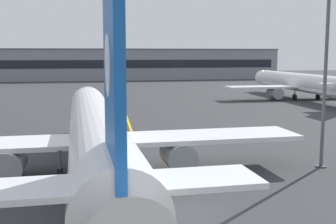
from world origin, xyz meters
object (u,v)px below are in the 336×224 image
Objects in this scene: airliner_foreground at (96,133)px; apron_lamp_post at (325,73)px; safety_cone_by_nose_gear at (101,133)px; airliner_background at (302,83)px.

apron_lamp_post is at bearing -1.68° from airliner_foreground.
safety_cone_by_nose_gear is at bearing 86.63° from airliner_foreground.
apron_lamp_post is (18.11, -0.53, 4.29)m from airliner_foreground.
apron_lamp_post is 26.71× the size of safety_cone_by_nose_gear.
apron_lamp_post reaches higher than safety_cone_by_nose_gear.
airliner_background is at bearing 63.34° from apron_lamp_post.
apron_lamp_post is at bearing -45.71° from safety_cone_by_nose_gear.
airliner_background is 55.30m from apron_lamp_post.
airliner_foreground is at bearing -131.32° from airliner_background.
airliner_background is (42.85, 48.74, -0.09)m from airliner_foreground.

